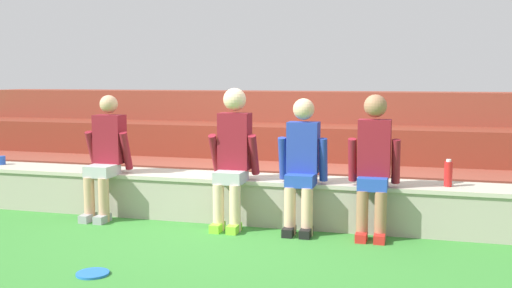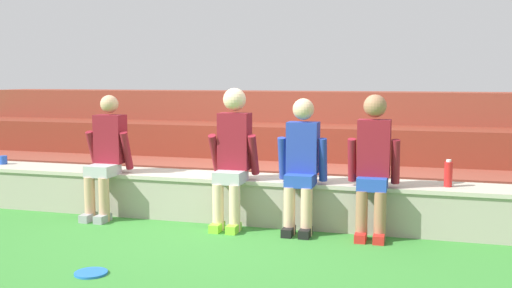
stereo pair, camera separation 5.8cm
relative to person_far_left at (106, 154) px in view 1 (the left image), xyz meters
name	(u,v)px [view 1 (the left image)]	position (x,y,z in m)	size (l,w,h in m)	color
ground_plane	(240,226)	(1.50, -0.01, -0.68)	(80.00, 80.00, 0.00)	#388433
stone_seating_wall	(247,197)	(1.50, 0.26, -0.43)	(8.26, 0.56, 0.47)	#A8A08E
brick_bleachers	(289,150)	(1.50, 2.29, -0.17)	(9.87, 2.34, 1.30)	brown
person_far_left	(106,154)	(0.00, 0.00, 0.00)	(0.49, 0.55, 1.31)	tan
person_left_of_center	(233,154)	(1.43, -0.02, 0.06)	(0.49, 0.53, 1.39)	beige
person_center	(302,162)	(2.14, -0.03, 0.00)	(0.48, 0.47, 1.30)	#DBAD89
person_right_of_center	(374,162)	(2.82, -0.03, 0.03)	(0.48, 0.46, 1.34)	#996B4C
water_bottle_near_left	(448,174)	(3.50, 0.23, -0.09)	(0.08, 0.08, 0.26)	red
plastic_cup_middle	(1,160)	(-1.56, 0.29, -0.16)	(0.09, 0.09, 0.10)	blue
frisbee	(93,274)	(0.85, -1.71, -0.67)	(0.25, 0.25, 0.02)	blue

